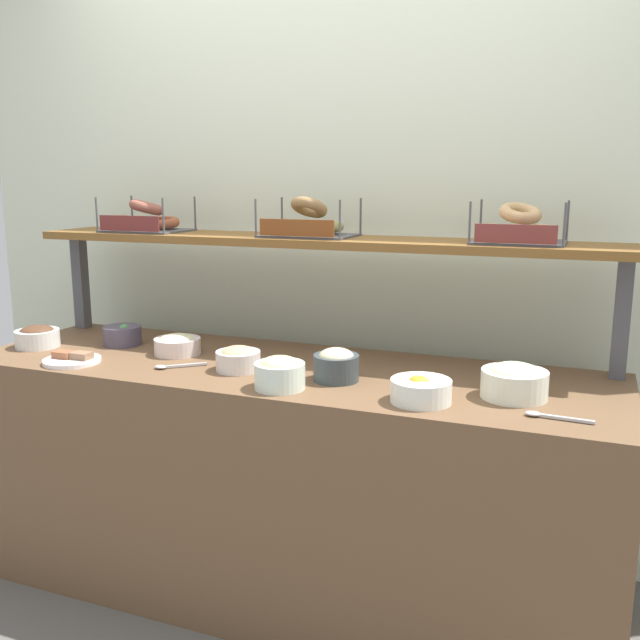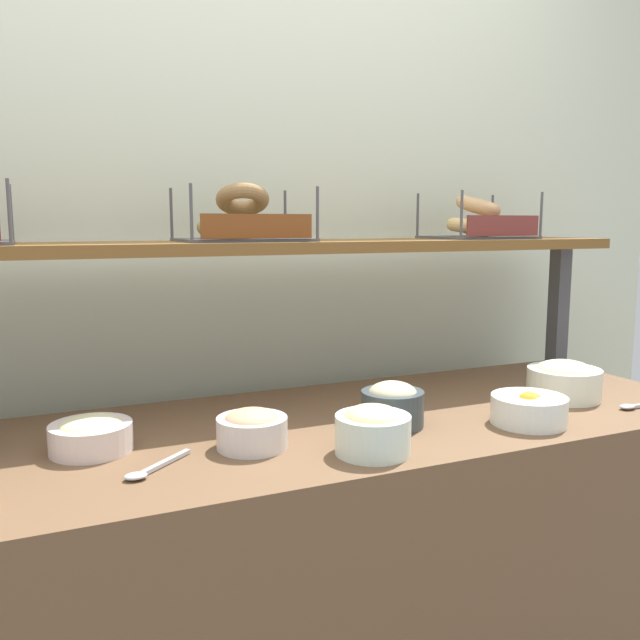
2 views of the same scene
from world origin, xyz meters
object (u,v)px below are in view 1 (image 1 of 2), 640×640
(serving_plate_white, at_px, (72,359))
(serving_spoon_near_plate, at_px, (548,416))
(bagel_basket_everything, at_px, (308,224))
(bowl_scallion_spread, at_px, (514,381))
(bagel_basket_cinnamon_raisin, at_px, (146,220))
(bagel_basket_plain, at_px, (519,229))
(bowl_lox_spread, at_px, (238,358))
(bowl_chocolate_spread, at_px, (37,336))
(serving_spoon_by_edge, at_px, (172,366))
(bowl_veggie_mix, at_px, (122,335))
(bowl_fruit_salad, at_px, (421,390))
(bowl_tuna_salad, at_px, (336,364))
(bowl_potato_salad, at_px, (177,344))
(bowl_egg_salad, at_px, (280,373))

(serving_plate_white, bearing_deg, serving_spoon_near_plate, 0.25)
(serving_plate_white, height_order, bagel_basket_everything, bagel_basket_everything)
(bowl_scallion_spread, xyz_separation_m, bagel_basket_cinnamon_raisin, (-1.51, 0.33, 0.42))
(serving_spoon_near_plate, xyz_separation_m, bagel_basket_plain, (-0.15, 0.50, 0.47))
(bowl_lox_spread, height_order, bagel_basket_everything, bagel_basket_everything)
(bowl_lox_spread, distance_m, bagel_basket_plain, 1.04)
(bowl_chocolate_spread, distance_m, serving_spoon_by_edge, 0.66)
(bowl_lox_spread, distance_m, bowl_scallion_spread, 0.91)
(bowl_veggie_mix, bearing_deg, bagel_basket_cinnamon_raisin, 91.17)
(bowl_chocolate_spread, distance_m, serving_plate_white, 0.32)
(serving_spoon_near_plate, bearing_deg, bowl_scallion_spread, 125.02)
(bowl_fruit_salad, height_order, bagel_basket_cinnamon_raisin, bagel_basket_cinnamon_raisin)
(serving_spoon_by_edge, bearing_deg, bowl_lox_spread, 14.50)
(bowl_tuna_salad, bearing_deg, bagel_basket_plain, 35.65)
(bowl_chocolate_spread, distance_m, serving_spoon_near_plate, 1.91)
(bowl_tuna_salad, bearing_deg, serving_spoon_by_edge, -173.25)
(bowl_chocolate_spread, bearing_deg, bowl_potato_salad, 10.27)
(bowl_lox_spread, relative_size, serving_spoon_by_edge, 1.03)
(bowl_scallion_spread, distance_m, bagel_basket_cinnamon_raisin, 1.61)
(bowl_lox_spread, relative_size, bowl_tuna_salad, 1.02)
(serving_plate_white, distance_m, bagel_basket_plain, 1.61)
(bowl_lox_spread, relative_size, bagel_basket_plain, 0.51)
(bowl_fruit_salad, bearing_deg, serving_spoon_by_edge, 176.76)
(bowl_potato_salad, bearing_deg, serving_spoon_by_edge, -62.62)
(bowl_tuna_salad, distance_m, bagel_basket_plain, 0.76)
(bowl_egg_salad, xyz_separation_m, bagel_basket_plain, (0.64, 0.51, 0.43))
(bowl_lox_spread, relative_size, bagel_basket_everything, 0.45)
(bagel_basket_everything, bearing_deg, serving_spoon_by_edge, -127.41)
(bowl_tuna_salad, distance_m, serving_spoon_by_edge, 0.58)
(bowl_lox_spread, bearing_deg, serving_spoon_by_edge, -165.50)
(bowl_fruit_salad, bearing_deg, bowl_veggie_mix, 167.76)
(serving_plate_white, bearing_deg, bowl_fruit_salad, 0.85)
(bagel_basket_cinnamon_raisin, bearing_deg, bowl_lox_spread, -31.04)
(bowl_veggie_mix, distance_m, bagel_basket_cinnamon_raisin, 0.48)
(bowl_tuna_salad, xyz_separation_m, serving_plate_white, (-0.95, -0.14, -0.04))
(serving_spoon_by_edge, distance_m, bagel_basket_plain, 1.26)
(bowl_chocolate_spread, bearing_deg, bowl_lox_spread, -0.88)
(bowl_potato_salad, bearing_deg, bowl_lox_spread, -20.20)
(bagel_basket_cinnamon_raisin, height_order, bagel_basket_everything, bagel_basket_everything)
(bowl_scallion_spread, bearing_deg, serving_spoon_near_plate, -54.98)
(serving_spoon_near_plate, bearing_deg, serving_plate_white, -179.75)
(bowl_lox_spread, xyz_separation_m, bowl_potato_salad, (-0.32, 0.12, -0.00))
(bowl_scallion_spread, relative_size, serving_spoon_near_plate, 1.08)
(bowl_veggie_mix, bearing_deg, bowl_lox_spread, -15.33)
(serving_plate_white, relative_size, serving_spoon_by_edge, 1.35)
(bowl_veggie_mix, xyz_separation_m, bowl_egg_salad, (0.82, -0.30, 0.01))
(bagel_basket_cinnamon_raisin, relative_size, bagel_basket_everything, 0.96)
(bowl_lox_spread, relative_size, bowl_fruit_salad, 0.85)
(serving_plate_white, relative_size, bagel_basket_cinnamon_raisin, 0.62)
(bowl_veggie_mix, relative_size, bagel_basket_plain, 0.49)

